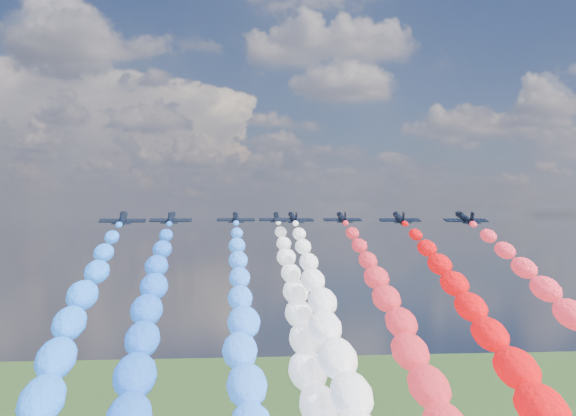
{
  "coord_description": "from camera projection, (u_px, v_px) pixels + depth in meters",
  "views": [
    {
      "loc": [
        -12.29,
        -132.94,
        106.8
      ],
      "look_at": [
        0.0,
        4.0,
        108.2
      ],
      "focal_mm": 44.18,
      "sensor_mm": 36.0,
      "label": 1
    }
  ],
  "objects": [
    {
      "name": "trail_2",
      "position": [
        242.0,
        352.0,
        96.55
      ],
      "size": [
        6.12,
        101.07,
        40.16
      ],
      "primitive_type": null,
      "color": "#2E75F9"
    },
    {
      "name": "jet_4",
      "position": [
        277.0,
        218.0,
        157.38
      ],
      "size": [
        8.19,
        11.08,
        4.65
      ],
      "primitive_type": null,
      "rotation": [
        0.22,
        0.0,
        -0.02
      ],
      "color": "black"
    },
    {
      "name": "jet_2",
      "position": [
        236.0,
        218.0,
        148.39
      ],
      "size": [
        7.97,
        10.92,
        4.65
      ],
      "primitive_type": null,
      "rotation": [
        0.22,
        0.0,
        0.0
      ],
      "color": "black"
    },
    {
      "name": "jet_0",
      "position": [
        123.0,
        219.0,
        123.61
      ],
      "size": [
        8.58,
        11.35,
        4.65
      ],
      "primitive_type": null,
      "rotation": [
        0.22,
        0.0,
        0.06
      ],
      "color": "black"
    },
    {
      "name": "jet_6",
      "position": [
        399.0,
        218.0,
        138.35
      ],
      "size": [
        8.36,
        11.2,
        4.65
      ],
      "primitive_type": null,
      "rotation": [
        0.22,
        0.0,
        -0.04
      ],
      "color": "black"
    },
    {
      "name": "trail_1",
      "position": [
        137.0,
        374.0,
        82.79
      ],
      "size": [
        6.12,
        101.07,
        40.16
      ],
      "primitive_type": null,
      "color": "blue"
    },
    {
      "name": "jet_1",
      "position": [
        171.0,
        218.0,
        134.63
      ],
      "size": [
        8.17,
        11.07,
        4.65
      ],
      "primitive_type": null,
      "rotation": [
        0.22,
        0.0,
        -0.02
      ],
      "color": "black"
    },
    {
      "name": "trail_0",
      "position": [
        49.0,
        399.0,
        71.77
      ],
      "size": [
        6.12,
        101.07,
        40.16
      ],
      "primitive_type": null,
      "color": "#2070FA"
    },
    {
      "name": "trail_3",
      "position": [
        332.0,
        358.0,
        92.17
      ],
      "size": [
        6.12,
        101.07,
        40.16
      ],
      "primitive_type": null,
      "color": "white"
    },
    {
      "name": "jet_7",
      "position": [
        465.0,
        218.0,
        130.83
      ],
      "size": [
        8.05,
        10.98,
        4.65
      ],
      "primitive_type": null,
      "rotation": [
        0.22,
        0.0,
        0.01
      ],
      "color": "black"
    },
    {
      "name": "jet_5",
      "position": [
        342.0,
        218.0,
        148.22
      ],
      "size": [
        7.98,
        10.92,
        4.65
      ],
      "primitive_type": null,
      "rotation": [
        0.22,
        0.0,
        0.0
      ],
      "color": "black"
    },
    {
      "name": "trail_5",
      "position": [
        405.0,
        352.0,
        96.38
      ],
      "size": [
        6.12,
        101.07,
        40.16
      ],
      "primitive_type": null,
      "color": "red"
    },
    {
      "name": "jet_3",
      "position": [
        293.0,
        218.0,
        144.01
      ],
      "size": [
        8.52,
        11.31,
        4.65
      ],
      "primitive_type": null,
      "rotation": [
        0.22,
        0.0,
        0.06
      ],
      "color": "black"
    },
    {
      "name": "trail_4",
      "position": [
        302.0,
        340.0,
        105.54
      ],
      "size": [
        6.12,
        101.07,
        40.16
      ],
      "primitive_type": null,
      "color": "white"
    },
    {
      "name": "trail_6",
      "position": [
        504.0,
        367.0,
        86.51
      ],
      "size": [
        6.12,
        101.07,
        40.16
      ],
      "primitive_type": null,
      "color": "red"
    }
  ]
}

